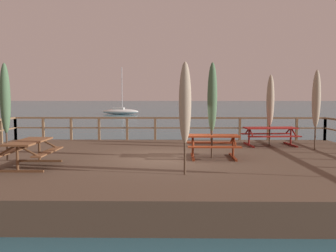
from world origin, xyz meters
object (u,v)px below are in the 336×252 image
object	(u,v)px
patio_umbrella_short_front	(270,101)
sailboat_distant	(120,111)
patio_umbrella_tall_front	(5,99)
patio_umbrella_tall_mid_left	(316,99)
patio_umbrella_tall_back_left	(212,98)
picnic_table_front_left	(29,148)
picnic_table_back_left	(270,132)
patio_umbrella_short_back	(185,103)
picnic_table_back_right	(213,141)

from	to	relation	value
patio_umbrella_short_front	sailboat_distant	bearing A→B (deg)	106.32
patio_umbrella_tall_front	patio_umbrella_tall_mid_left	world-z (taller)	patio_umbrella_tall_front
patio_umbrella_short_front	sailboat_distant	xyz separation A→B (m)	(-12.78, 43.67, -2.10)
patio_umbrella_tall_back_left	picnic_table_front_left	bearing A→B (deg)	-163.94
picnic_table_back_left	patio_umbrella_tall_mid_left	bearing A→B (deg)	-39.96
patio_umbrella_short_front	patio_umbrella_short_back	world-z (taller)	patio_umbrella_short_front
picnic_table_front_left	patio_umbrella_short_back	world-z (taller)	patio_umbrella_short_back
picnic_table_back_left	patio_umbrella_short_back	bearing A→B (deg)	-123.30
picnic_table_front_left	patio_umbrella_tall_back_left	xyz separation A→B (m)	(5.47, 1.58, 1.45)
picnic_table_back_left	patio_umbrella_tall_mid_left	world-z (taller)	patio_umbrella_tall_mid_left
picnic_table_front_left	patio_umbrella_tall_mid_left	distance (m)	10.38
patio_umbrella_tall_front	sailboat_distant	distance (m)	47.55
picnic_table_back_left	patio_umbrella_tall_front	size ratio (longest dim) A/B	0.72
picnic_table_front_left	patio_umbrella_tall_mid_left	size ratio (longest dim) A/B	0.62
patio_umbrella_short_front	patio_umbrella_tall_back_left	bearing A→B (deg)	-131.18
picnic_table_back_left	sailboat_distant	size ratio (longest dim) A/B	0.29
picnic_table_front_left	sailboat_distant	world-z (taller)	sailboat_distant
picnic_table_back_right	patio_umbrella_tall_front	size ratio (longest dim) A/B	0.56
patio_umbrella_tall_back_left	sailboat_distant	xyz separation A→B (m)	(-10.01, 46.84, -2.23)
picnic_table_back_left	patio_umbrella_short_back	xyz separation A→B (m)	(-3.76, -5.73, 1.29)
picnic_table_front_left	sailboat_distant	size ratio (longest dim) A/B	0.25
sailboat_distant	patio_umbrella_tall_front	bearing A→B (deg)	-85.88
patio_umbrella_tall_mid_left	patio_umbrella_tall_back_left	bearing A→B (deg)	-154.90
patio_umbrella_tall_back_left	patio_umbrella_short_front	xyz separation A→B (m)	(2.77, 3.17, -0.13)
picnic_table_front_left	patio_umbrella_short_front	world-z (taller)	patio_umbrella_short_front
patio_umbrella_tall_front	picnic_table_back_right	bearing A→B (deg)	4.94
picnic_table_back_right	patio_umbrella_tall_mid_left	size ratio (longest dim) A/B	0.56
picnic_table_front_left	picnic_table_back_right	bearing A→B (deg)	16.29
picnic_table_back_right	patio_umbrella_tall_front	xyz separation A→B (m)	(-6.65, -0.57, 1.42)
picnic_table_back_right	picnic_table_front_left	xyz separation A→B (m)	(-5.51, -1.61, 0.01)
patio_umbrella_short_front	patio_umbrella_tall_mid_left	bearing A→B (deg)	-40.20
picnic_table_back_left	patio_umbrella_short_back	size ratio (longest dim) A/B	0.77
patio_umbrella_tall_front	patio_umbrella_short_back	xyz separation A→B (m)	(5.62, -2.04, -0.11)
patio_umbrella_tall_mid_left	patio_umbrella_tall_front	bearing A→B (deg)	-166.95
picnic_table_front_left	patio_umbrella_tall_front	world-z (taller)	patio_umbrella_tall_front
picnic_table_front_left	patio_umbrella_short_back	xyz separation A→B (m)	(4.49, -1.01, 1.30)
picnic_table_back_left	patio_umbrella_tall_back_left	size ratio (longest dim) A/B	0.71
sailboat_distant	patio_umbrella_short_front	bearing A→B (deg)	-73.68
patio_umbrella_tall_mid_left	sailboat_distant	xyz separation A→B (m)	(-14.21, 44.87, -2.17)
picnic_table_back_right	patio_umbrella_short_back	bearing A→B (deg)	-111.34
patio_umbrella_tall_front	patio_umbrella_short_front	distance (m)	10.08
patio_umbrella_short_back	sailboat_distant	distance (m)	50.28
patio_umbrella_tall_front	picnic_table_back_left	bearing A→B (deg)	21.44
patio_umbrella_tall_front	patio_umbrella_short_front	world-z (taller)	patio_umbrella_tall_front
picnic_table_back_left	patio_umbrella_tall_front	world-z (taller)	patio_umbrella_tall_front
sailboat_distant	picnic_table_front_left	bearing A→B (deg)	-84.64
patio_umbrella_tall_mid_left	patio_umbrella_short_back	distance (m)	6.89
picnic_table_back_left	patio_umbrella_tall_mid_left	xyz separation A→B (m)	(1.41, -1.18, 1.39)
picnic_table_back_right	patio_umbrella_tall_front	world-z (taller)	patio_umbrella_tall_front
picnic_table_back_right	sailboat_distant	world-z (taller)	sailboat_distant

